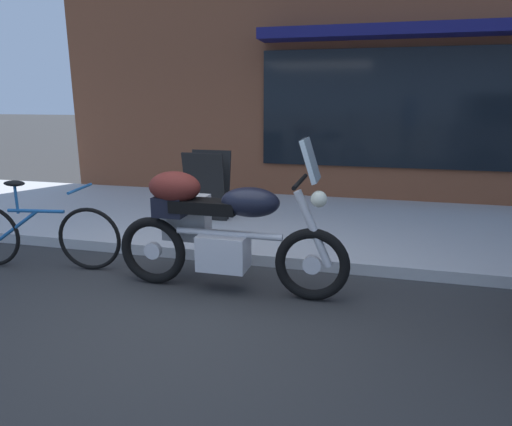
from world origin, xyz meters
name	(u,v)px	position (x,y,z in m)	size (l,w,h in m)	color
ground_plane	(186,316)	(0.00, 0.00, 0.00)	(80.00, 80.00, 0.00)	#303030
touring_motorcycle	(216,225)	(0.06, 0.60, 0.61)	(2.15, 0.67, 1.40)	black
parked_bicycle	(38,234)	(-1.88, 0.65, 0.36)	(1.72, 0.48, 0.92)	black
sandwich_board_sign	(208,186)	(-0.72, 2.51, 0.58)	(0.55, 0.41, 0.91)	black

